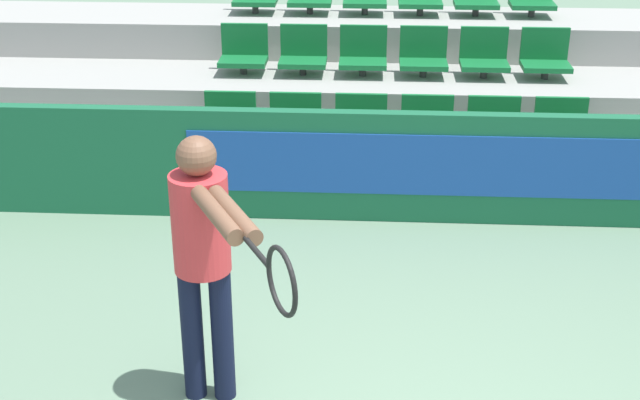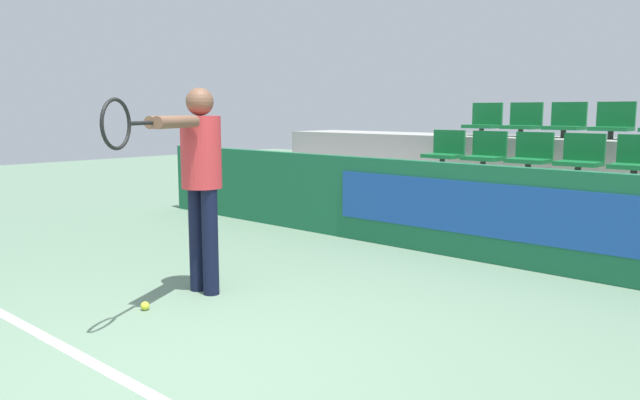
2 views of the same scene
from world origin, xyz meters
name	(u,v)px [view 1 (image 1 of 2)]	position (x,y,z in m)	size (l,w,h in m)	color
barrier_wall	(397,167)	(0.02, 3.59, 0.48)	(10.07, 0.14, 0.96)	#19603D
bleacher_tier_front	(393,171)	(0.00, 4.20, 0.19)	(9.67, 1.07, 0.38)	#9E9E99
bleacher_tier_middle	(391,114)	(0.00, 5.27, 0.38)	(9.67, 1.07, 0.75)	#9E9E99
bleacher_tier_back	(391,67)	(0.00, 6.33, 0.56)	(9.67, 1.07, 1.13)	#9E9E99
stadium_chair_0	(230,123)	(-1.50, 4.32, 0.58)	(0.47, 0.36, 0.48)	#333333
stadium_chair_1	(295,125)	(-0.90, 4.32, 0.58)	(0.47, 0.36, 0.48)	#333333
stadium_chair_2	(361,126)	(-0.30, 4.32, 0.58)	(0.47, 0.36, 0.48)	#333333
stadium_chair_3	(427,127)	(0.30, 4.32, 0.58)	(0.47, 0.36, 0.48)	#333333
stadium_chair_4	(494,128)	(0.90, 4.32, 0.58)	(0.47, 0.36, 0.48)	#333333
stadium_chair_5	(561,130)	(1.50, 4.32, 0.58)	(0.47, 0.36, 0.48)	#333333
stadium_chair_6	(244,53)	(-1.50, 5.39, 0.95)	(0.47, 0.36, 0.48)	#333333
stadium_chair_7	(303,54)	(-0.90, 5.39, 0.95)	(0.47, 0.36, 0.48)	#333333
stadium_chair_8	(363,54)	(-0.30, 5.39, 0.95)	(0.47, 0.36, 0.48)	#333333
stadium_chair_9	(423,55)	(0.30, 5.39, 0.95)	(0.47, 0.36, 0.48)	#333333
stadium_chair_10	(484,56)	(0.90, 5.39, 0.95)	(0.47, 0.36, 0.48)	#333333
stadium_chair_11	(545,57)	(1.50, 5.39, 0.95)	(0.47, 0.36, 0.48)	#333333
tennis_player	(205,248)	(-1.12, 1.00, 1.04)	(0.81, 1.37, 1.67)	black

